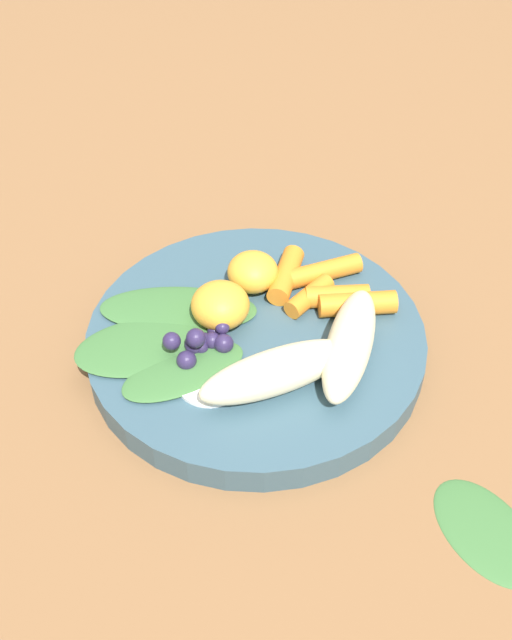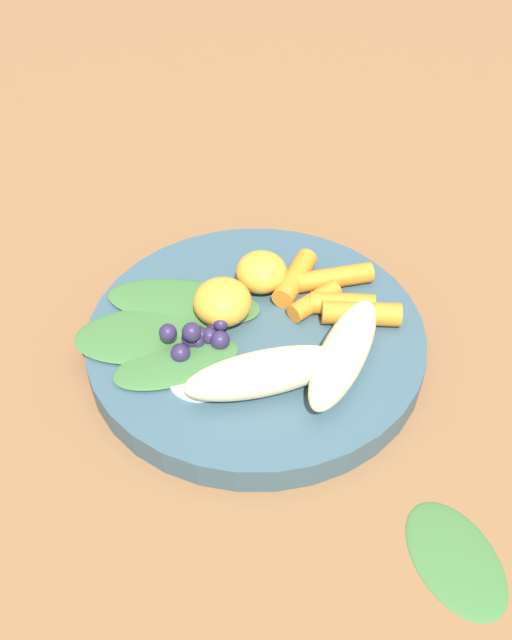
{
  "view_description": "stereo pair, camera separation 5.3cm",
  "coord_description": "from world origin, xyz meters",
  "px_view_note": "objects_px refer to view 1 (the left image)",
  "views": [
    {
      "loc": [
        0.09,
        0.37,
        0.4
      ],
      "look_at": [
        0.0,
        0.0,
        0.03
      ],
      "focal_mm": 39.55,
      "sensor_mm": 36.0,
      "label": 1
    },
    {
      "loc": [
        0.04,
        0.38,
        0.4
      ],
      "look_at": [
        0.0,
        0.0,
        0.03
      ],
      "focal_mm": 39.55,
      "sensor_mm": 36.0,
      "label": 2
    }
  ],
  "objects_px": {
    "banana_peeled_right": "(276,372)",
    "kale_leaf_stray": "(487,529)",
    "orange_segment_near": "(220,305)",
    "banana_peeled_left": "(350,344)",
    "bowl": "(256,340)"
  },
  "relations": [
    {
      "from": "banana_peeled_right",
      "to": "kale_leaf_stray",
      "type": "bearing_deg",
      "value": -60.87
    },
    {
      "from": "banana_peeled_right",
      "to": "orange_segment_near",
      "type": "height_order",
      "value": "orange_segment_near"
    },
    {
      "from": "banana_peeled_left",
      "to": "kale_leaf_stray",
      "type": "height_order",
      "value": "banana_peeled_left"
    },
    {
      "from": "banana_peeled_left",
      "to": "kale_leaf_stray",
      "type": "distance_m",
      "value": 0.15
    },
    {
      "from": "bowl",
      "to": "kale_leaf_stray",
      "type": "xyz_separation_m",
      "value": [
        -0.1,
        0.19,
        -0.01
      ]
    },
    {
      "from": "bowl",
      "to": "kale_leaf_stray",
      "type": "bearing_deg",
      "value": 118.82
    },
    {
      "from": "banana_peeled_left",
      "to": "banana_peeled_right",
      "type": "distance_m",
      "value": 0.06
    },
    {
      "from": "bowl",
      "to": "banana_peeled_left",
      "type": "relative_size",
      "value": 2.28
    },
    {
      "from": "kale_leaf_stray",
      "to": "banana_peeled_right",
      "type": "bearing_deg",
      "value": -155.18
    },
    {
      "from": "orange_segment_near",
      "to": "bowl",
      "type": "bearing_deg",
      "value": 147.64
    },
    {
      "from": "bowl",
      "to": "banana_peeled_left",
      "type": "bearing_deg",
      "value": 141.67
    },
    {
      "from": "banana_peeled_right",
      "to": "orange_segment_near",
      "type": "xyz_separation_m",
      "value": [
        0.02,
        -0.07,
        0.0
      ]
    },
    {
      "from": "bowl",
      "to": "kale_leaf_stray",
      "type": "relative_size",
      "value": 3.17
    },
    {
      "from": "bowl",
      "to": "orange_segment_near",
      "type": "height_order",
      "value": "orange_segment_near"
    },
    {
      "from": "banana_peeled_left",
      "to": "banana_peeled_right",
      "type": "xyz_separation_m",
      "value": [
        0.06,
        0.01,
        0.0
      ]
    }
  ]
}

